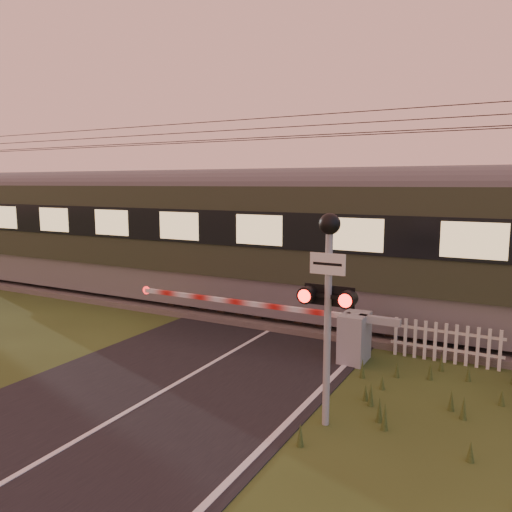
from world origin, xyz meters
The scene contains 7 objects.
ground centered at (0.00, 0.00, 0.00)m, with size 160.00×160.00×0.00m, color #313E18.
road centered at (0.02, -0.23, 0.01)m, with size 6.00×140.00×0.03m.
track_bed centered at (0.00, 6.50, 0.07)m, with size 140.00×3.40×0.39m.
overhead_wires centered at (0.00, 6.50, 5.72)m, with size 120.00×0.62×0.62m.
boom_gate centered at (2.47, 3.67, 0.65)m, with size 7.39×0.89×1.18m.
crossing_signal centered at (3.34, 0.42, 2.52)m, with size 0.93×0.37×3.66m.
picket_fence centered at (4.73, 4.60, 0.47)m, with size 2.52×0.08×0.94m.
Camera 1 is at (6.13, -7.32, 4.14)m, focal length 35.00 mm.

